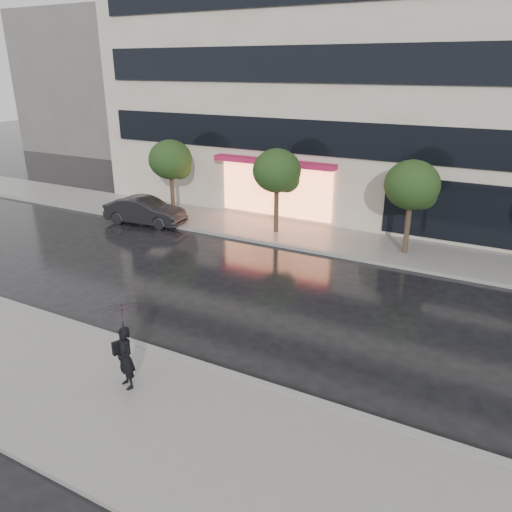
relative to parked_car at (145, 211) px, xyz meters
The scene contains 12 objects.
ground 12.59m from the parked_car, 41.32° to the right, with size 120.00×120.00×0.00m, color black.
sidewalk_near 14.93m from the parked_car, 50.74° to the right, with size 60.00×4.50×0.12m, color slate.
sidewalk_far 9.66m from the parked_car, 11.67° to the left, with size 60.00×3.50×0.12m, color slate.
curb_near 13.27m from the parked_car, 44.57° to the right, with size 60.00×0.25×0.14m, color gray.
curb_far 9.46m from the parked_car, ahead, with size 60.00×0.25×0.14m, color gray.
office_building 15.88m from the parked_car, 45.69° to the left, with size 30.00×12.76×18.00m.
bg_building_left 26.19m from the parked_car, 136.36° to the left, with size 14.00×10.00×12.00m, color #59544F.
tree_far_west 2.88m from the parked_car, 73.84° to the left, with size 2.20×2.20×3.99m.
tree_mid_west 7.09m from the parked_car, 14.90° to the left, with size 2.20×2.20×3.99m.
tree_mid_east 12.82m from the parked_car, ahead, with size 2.20×2.20×3.99m.
parked_car is the anchor object (origin of this frame).
pedestrian_with_umbrella 14.02m from the parked_car, 51.44° to the right, with size 1.20×1.21×2.27m.
Camera 1 is at (6.87, -10.12, 7.41)m, focal length 35.00 mm.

